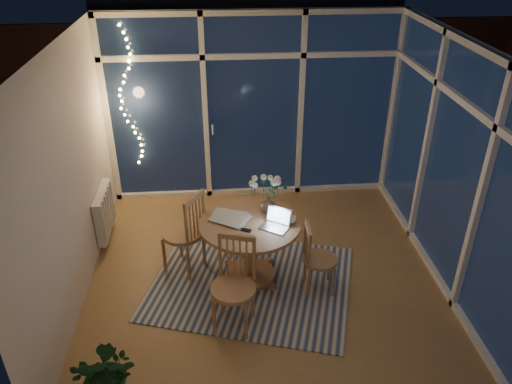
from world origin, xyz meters
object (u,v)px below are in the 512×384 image
at_px(flower_vase, 268,204).
at_px(potted_plant, 109,378).
at_px(dining_table, 250,250).
at_px(laptop, 275,219).
at_px(chair_left, 182,231).
at_px(chair_front, 233,287).
at_px(chair_right, 320,258).

bearing_deg(flower_vase, potted_plant, -128.74).
xyz_separation_m(dining_table, laptop, (0.25, -0.13, 0.48)).
xyz_separation_m(chair_left, laptop, (1.00, -0.35, 0.33)).
height_order(dining_table, flower_vase, flower_vase).
xyz_separation_m(chair_front, laptop, (0.47, 0.62, 0.35)).
bearing_deg(laptop, chair_front, -94.18).
xyz_separation_m(dining_table, chair_right, (0.74, -0.26, 0.05)).
relative_size(flower_vase, potted_plant, 0.28).
height_order(chair_left, flower_vase, chair_left).
bearing_deg(dining_table, chair_right, -19.47).
xyz_separation_m(chair_right, chair_front, (-0.95, -0.49, 0.08)).
bearing_deg(dining_table, chair_left, 163.36).
height_order(chair_front, flower_vase, chair_front).
bearing_deg(chair_front, chair_left, 134.90).
distance_m(chair_right, chair_front, 1.07).
distance_m(chair_right, laptop, 0.66).
distance_m(dining_table, chair_left, 0.79).
relative_size(dining_table, chair_front, 1.09).
bearing_deg(chair_left, flower_vase, 119.54).
bearing_deg(flower_vase, laptop, -83.66).
distance_m(dining_table, chair_front, 0.79).
bearing_deg(dining_table, laptop, -27.45).
bearing_deg(chair_front, chair_right, 43.45).
bearing_deg(potted_plant, chair_right, 34.65).
bearing_deg(potted_plant, chair_left, 74.68).
height_order(chair_left, potted_plant, chair_left).
bearing_deg(laptop, chair_right, 17.74).
bearing_deg(chair_left, dining_table, 104.62).
height_order(laptop, flower_vase, same).
xyz_separation_m(chair_right, potted_plant, (-1.99, -1.38, -0.04)).
height_order(dining_table, laptop, laptop).
height_order(chair_right, potted_plant, chair_right).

